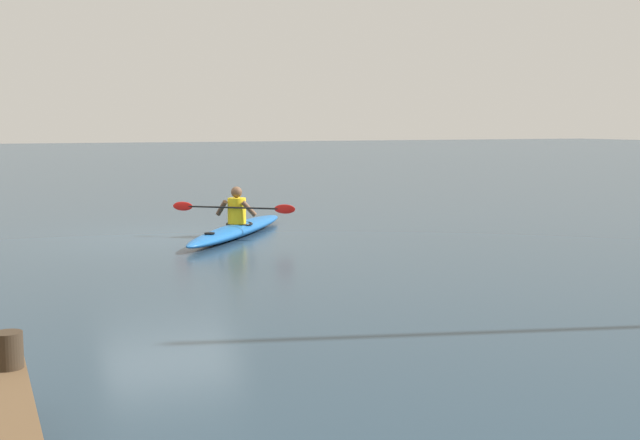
% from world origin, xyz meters
% --- Properties ---
extents(ground_plane, '(160.00, 160.00, 0.00)m').
position_xyz_m(ground_plane, '(0.00, 0.00, 0.00)').
color(ground_plane, '#233847').
extents(kayak, '(3.29, 3.94, 0.24)m').
position_xyz_m(kayak, '(-1.27, 0.22, 0.12)').
color(kayak, '#1959A5').
rests_on(kayak, ground).
extents(kayaker, '(1.92, 1.53, 0.70)m').
position_xyz_m(kayaker, '(-1.22, 0.28, 0.53)').
color(kayaker, yellow).
rests_on(kayaker, kayak).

